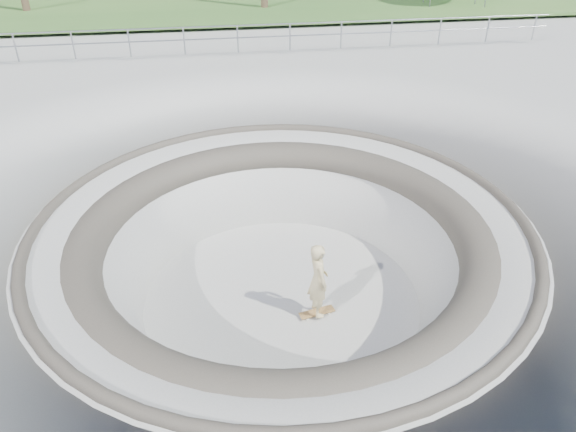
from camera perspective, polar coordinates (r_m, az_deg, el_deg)
The scene contains 6 objects.
ground at distance 11.47m, azimuth -0.69°, elevation -0.86°, with size 180.00×180.00×0.00m, color #A9A9A3.
skate_bowl at distance 12.56m, azimuth -0.63°, elevation -7.89°, with size 14.00×14.00×4.10m.
distant_hills at distance 68.21m, azimuth -4.32°, elevation 20.72°, with size 103.20×45.00×28.60m.
safety_railing at distance 22.28m, azimuth -5.14°, elevation 17.51°, with size 25.00×0.06×1.03m.
skateboard at distance 12.12m, azimuth 2.96°, elevation -9.74°, with size 0.80×0.38×0.08m.
skater at distance 11.55m, azimuth 3.08°, elevation -6.51°, with size 0.63×0.41×1.71m, color #C8B682.
Camera 1 is at (-1.28, -9.55, 6.22)m, focal length 35.00 mm.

